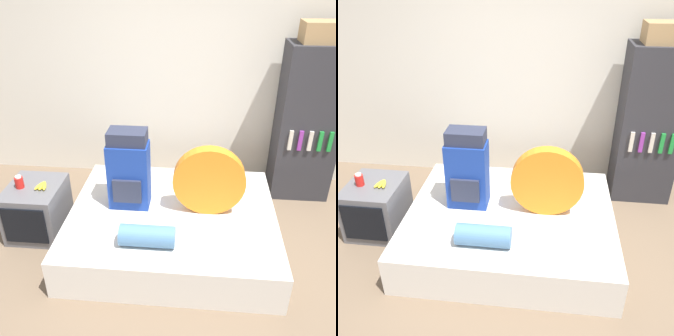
% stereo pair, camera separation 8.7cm
% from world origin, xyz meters
% --- Properties ---
extents(ground_plane, '(16.00, 16.00, 0.00)m').
position_xyz_m(ground_plane, '(0.00, 0.00, 0.00)').
color(ground_plane, brown).
extents(wall_back, '(8.00, 0.05, 2.60)m').
position_xyz_m(wall_back, '(0.00, 2.01, 1.30)').
color(wall_back, silver).
rests_on(wall_back, ground_plane).
extents(bed, '(1.90, 1.60, 0.36)m').
position_xyz_m(bed, '(-0.05, 0.64, 0.18)').
color(bed, silver).
rests_on(bed, ground_plane).
extents(backpack, '(0.37, 0.27, 0.75)m').
position_xyz_m(backpack, '(-0.46, 0.72, 0.73)').
color(backpack, navy).
rests_on(backpack, bed).
extents(tent_bag, '(0.65, 0.12, 0.65)m').
position_xyz_m(tent_bag, '(0.27, 0.67, 0.69)').
color(tent_bag, orange).
rests_on(tent_bag, bed).
extents(sleeping_roll, '(0.45, 0.18, 0.18)m').
position_xyz_m(sleeping_roll, '(-0.22, 0.15, 0.45)').
color(sleeping_roll, teal).
rests_on(sleeping_roll, bed).
extents(television, '(0.51, 0.60, 0.52)m').
position_xyz_m(television, '(-1.40, 0.69, 0.26)').
color(television, '#5B5B60').
rests_on(television, ground_plane).
extents(canister, '(0.08, 0.08, 0.12)m').
position_xyz_m(canister, '(-1.51, 0.67, 0.57)').
color(canister, red).
rests_on(canister, television).
extents(banana_bunch, '(0.12, 0.16, 0.04)m').
position_xyz_m(banana_bunch, '(-1.30, 0.69, 0.53)').
color(banana_bunch, yellow).
rests_on(banana_bunch, television).
extents(bookshelf, '(0.63, 0.46, 1.70)m').
position_xyz_m(bookshelf, '(1.32, 1.69, 0.85)').
color(bookshelf, '#2D2D33').
rests_on(bookshelf, ground_plane).
extents(cardboard_box, '(0.43, 0.30, 0.20)m').
position_xyz_m(cardboard_box, '(1.31, 1.68, 1.80)').
color(cardboard_box, '#A88456').
rests_on(cardboard_box, bookshelf).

